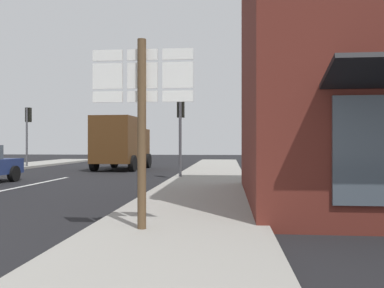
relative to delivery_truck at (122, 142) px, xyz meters
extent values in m
plane|color=black|center=(-1.00, -7.54, -1.65)|extent=(80.00, 80.00, 0.00)
cube|color=gray|center=(5.43, -9.54, -1.58)|extent=(3.01, 44.00, 0.14)
cylinder|color=black|center=(-2.31, -7.64, -1.33)|extent=(0.23, 0.64, 0.64)
cube|color=#4C2D14|center=(-0.02, -0.53, 0.10)|extent=(2.36, 3.79, 2.60)
cube|color=#4C2D14|center=(0.09, 1.97, -0.20)|extent=(2.14, 1.39, 2.00)
cube|color=#47515B|center=(0.09, 2.02, 0.60)|extent=(1.76, 0.18, 0.70)
cylinder|color=black|center=(-1.02, 1.97, -1.20)|extent=(0.32, 0.91, 0.90)
cylinder|color=black|center=(1.18, 1.87, -1.20)|extent=(0.32, 0.91, 0.90)
cylinder|color=black|center=(-1.16, -1.43, -1.20)|extent=(0.32, 0.91, 0.90)
cylinder|color=black|center=(1.04, -1.52, -1.20)|extent=(0.32, 0.91, 0.90)
cylinder|color=brown|center=(4.86, -16.47, -0.05)|extent=(0.14, 0.14, 3.20)
cube|color=white|center=(4.28, -16.42, 1.31)|extent=(0.50, 0.03, 0.18)
cube|color=black|center=(4.28, -16.40, 1.31)|extent=(0.43, 0.01, 0.13)
cube|color=white|center=(4.28, -16.42, 0.97)|extent=(0.50, 0.03, 0.42)
cube|color=black|center=(4.28, -16.40, 0.97)|extent=(0.43, 0.01, 0.32)
cube|color=white|center=(4.28, -16.42, 0.63)|extent=(0.50, 0.03, 0.18)
cube|color=black|center=(4.28, -16.40, 0.63)|extent=(0.43, 0.01, 0.13)
cube|color=white|center=(4.86, -16.42, 1.31)|extent=(0.50, 0.03, 0.18)
cube|color=black|center=(4.86, -16.40, 1.31)|extent=(0.43, 0.01, 0.13)
cube|color=white|center=(4.86, -16.42, 0.97)|extent=(0.50, 0.03, 0.42)
cube|color=black|center=(4.86, -16.40, 0.97)|extent=(0.43, 0.01, 0.32)
cube|color=white|center=(4.86, -16.42, 0.63)|extent=(0.50, 0.03, 0.18)
cube|color=black|center=(4.86, -16.40, 0.63)|extent=(0.43, 0.01, 0.13)
cube|color=white|center=(5.44, -16.42, 1.31)|extent=(0.50, 0.03, 0.18)
cube|color=black|center=(5.44, -16.40, 1.31)|extent=(0.43, 0.01, 0.13)
cube|color=white|center=(5.44, -16.42, 0.97)|extent=(0.50, 0.03, 0.42)
cube|color=black|center=(5.44, -16.40, 0.97)|extent=(0.43, 0.01, 0.32)
cube|color=white|center=(5.44, -16.42, 0.63)|extent=(0.50, 0.03, 0.18)
cube|color=black|center=(5.44, -16.40, 0.63)|extent=(0.43, 0.01, 0.13)
cylinder|color=#47474C|center=(-6.22, 0.74, 0.24)|extent=(0.12, 0.12, 3.79)
cube|color=black|center=(-6.22, 0.94, 1.69)|extent=(0.30, 0.28, 0.90)
sphere|color=red|center=(-6.22, 1.08, 1.96)|extent=(0.18, 0.18, 0.18)
sphere|color=#3C2303|center=(-6.22, 1.08, 1.68)|extent=(0.18, 0.18, 0.18)
sphere|color=black|center=(-6.22, 1.08, 1.40)|extent=(0.18, 0.18, 0.18)
cylinder|color=#47474C|center=(4.23, -6.23, 0.12)|extent=(0.12, 0.12, 3.54)
cube|color=black|center=(4.23, -6.03, 1.44)|extent=(0.30, 0.28, 0.90)
sphere|color=red|center=(4.23, -5.89, 1.71)|extent=(0.18, 0.18, 0.18)
sphere|color=#3C2303|center=(4.23, -5.89, 1.43)|extent=(0.18, 0.18, 0.18)
sphere|color=black|center=(4.23, -5.89, 1.15)|extent=(0.18, 0.18, 0.18)
camera|label=1|loc=(6.25, -22.74, -0.15)|focal=36.98mm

